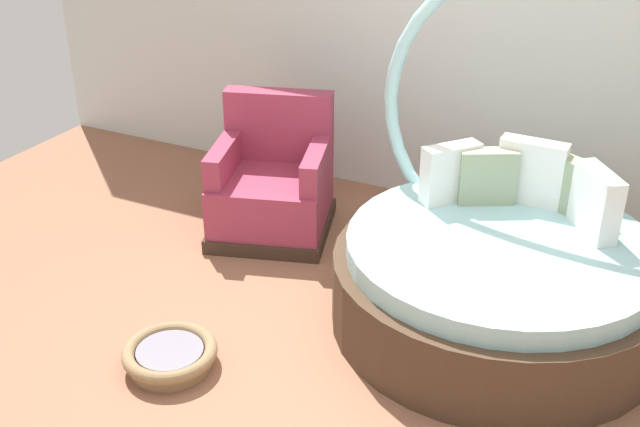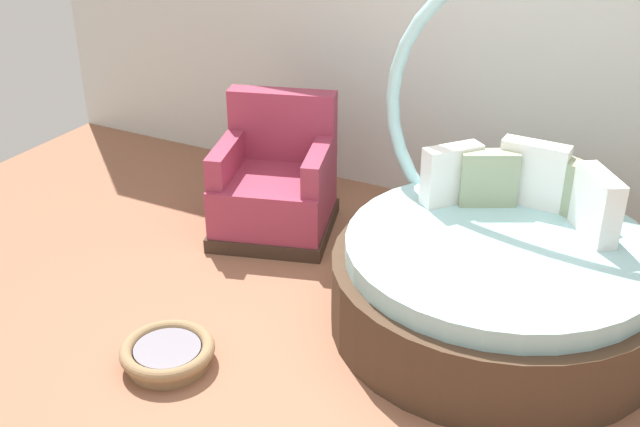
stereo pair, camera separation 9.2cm
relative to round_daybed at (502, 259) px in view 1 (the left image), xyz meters
The scene contains 5 objects.
ground_plane 1.03m from the round_daybed, 114.30° to the right, with size 8.00×8.00×0.02m, color #936047.
back_wall 1.78m from the round_daybed, 105.48° to the left, with size 8.00×0.12×2.81m, color silver.
round_daybed is the anchor object (origin of this frame).
red_armchair 1.76m from the round_daybed, 167.79° to the left, with size 1.00×1.00×0.94m.
pet_basket 1.93m from the round_daybed, 139.16° to the right, with size 0.51×0.51×0.13m.
Camera 1 is at (1.16, -3.02, 2.66)m, focal length 43.70 mm.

